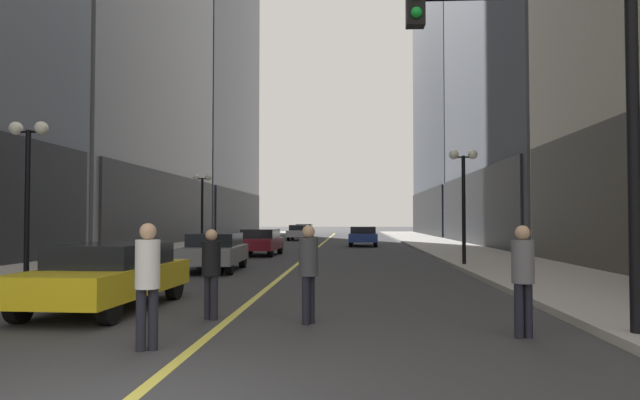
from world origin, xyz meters
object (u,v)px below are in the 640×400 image
at_px(car_grey, 214,250).
at_px(pedestrian_in_white_shirt, 148,276).
at_px(car_black, 304,230).
at_px(pedestrian_with_orange_bag, 308,266).
at_px(traffic_light_near_right, 561,91).
at_px(street_lamp_left_far, 202,194).
at_px(fire_hydrant_right, 517,269).
at_px(street_lamp_right_mid, 463,181).
at_px(car_blue, 363,235).
at_px(pedestrian_in_black_coat, 211,267).
at_px(pedestrian_in_grey_suit, 523,272).
at_px(car_maroon, 260,241).
at_px(car_yellow, 109,274).
at_px(car_silver, 299,232).
at_px(street_lamp_left_near, 28,165).

relative_size(car_grey, pedestrian_in_white_shirt, 2.43).
relative_size(car_black, pedestrian_with_orange_bag, 2.42).
height_order(pedestrian_in_white_shirt, traffic_light_near_right, traffic_light_near_right).
bearing_deg(traffic_light_near_right, street_lamp_left_far, 116.07).
bearing_deg(fire_hydrant_right, street_lamp_right_mid, 95.53).
height_order(car_blue, car_black, same).
distance_m(pedestrian_in_black_coat, traffic_light_near_right, 6.53).
bearing_deg(street_lamp_right_mid, pedestrian_in_white_shirt, -116.69).
distance_m(pedestrian_with_orange_bag, street_lamp_right_mid, 12.96).
xyz_separation_m(car_blue, pedestrian_in_grey_suit, (1.88, -30.33, 0.29)).
height_order(pedestrian_with_orange_bag, pedestrian_in_grey_suit, pedestrian_in_grey_suit).
bearing_deg(car_blue, car_black, 105.85).
distance_m(pedestrian_in_black_coat, fire_hydrant_right, 9.60).
bearing_deg(car_maroon, car_blue, 63.00).
bearing_deg(car_blue, pedestrian_in_black_coat, -96.49).
xyz_separation_m(car_yellow, car_blue, (5.66, 27.95, -0.00)).
xyz_separation_m(pedestrian_in_black_coat, street_lamp_left_far, (-6.07, 22.40, 2.31)).
relative_size(pedestrian_in_grey_suit, street_lamp_left_far, 0.39).
distance_m(street_lamp_left_far, street_lamp_right_mid, 16.84).
distance_m(pedestrian_in_black_coat, street_lamp_right_mid, 13.49).
height_order(traffic_light_near_right, street_lamp_right_mid, traffic_light_near_right).
relative_size(pedestrian_in_black_coat, fire_hydrant_right, 2.04).
bearing_deg(pedestrian_in_black_coat, pedestrian_in_white_shirt, -96.49).
xyz_separation_m(car_grey, street_lamp_left_far, (-3.78, 12.66, 2.54)).
bearing_deg(pedestrian_in_black_coat, car_black, 92.78).
bearing_deg(pedestrian_in_black_coat, car_grey, 103.24).
relative_size(car_yellow, car_blue, 1.01).
height_order(traffic_light_near_right, street_lamp_left_far, traffic_light_near_right).
bearing_deg(car_maroon, pedestrian_with_orange_bag, -78.38).
bearing_deg(pedestrian_with_orange_bag, car_black, 94.84).
height_order(car_maroon, car_blue, same).
height_order(pedestrian_in_black_coat, traffic_light_near_right, traffic_light_near_right).
distance_m(car_blue, car_black, 20.81).
distance_m(car_silver, traffic_light_near_right, 42.09).
xyz_separation_m(pedestrian_with_orange_bag, fire_hydrant_right, (5.43, 6.61, -0.60)).
height_order(pedestrian_in_black_coat, street_lamp_left_near, street_lamp_left_near).
bearing_deg(pedestrian_in_black_coat, car_yellow, 155.94).
distance_m(street_lamp_left_far, fire_hydrant_right, 21.08).
relative_size(car_yellow, pedestrian_in_black_coat, 2.83).
height_order(car_yellow, fire_hydrant_right, car_yellow).
bearing_deg(car_yellow, traffic_light_near_right, -18.38).
bearing_deg(car_maroon, street_lamp_right_mid, -38.54).
height_order(car_silver, car_black, same).
relative_size(pedestrian_in_grey_suit, pedestrian_in_white_shirt, 0.98).
bearing_deg(car_yellow, street_lamp_right_mid, 48.88).
xyz_separation_m(pedestrian_with_orange_bag, pedestrian_in_white_shirt, (-2.08, -2.17, 0.03)).
bearing_deg(street_lamp_left_near, car_yellow, -42.84).
distance_m(car_yellow, street_lamp_right_mid, 14.05).
xyz_separation_m(car_blue, car_silver, (-5.36, 10.65, -0.00)).
relative_size(car_blue, traffic_light_near_right, 0.81).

